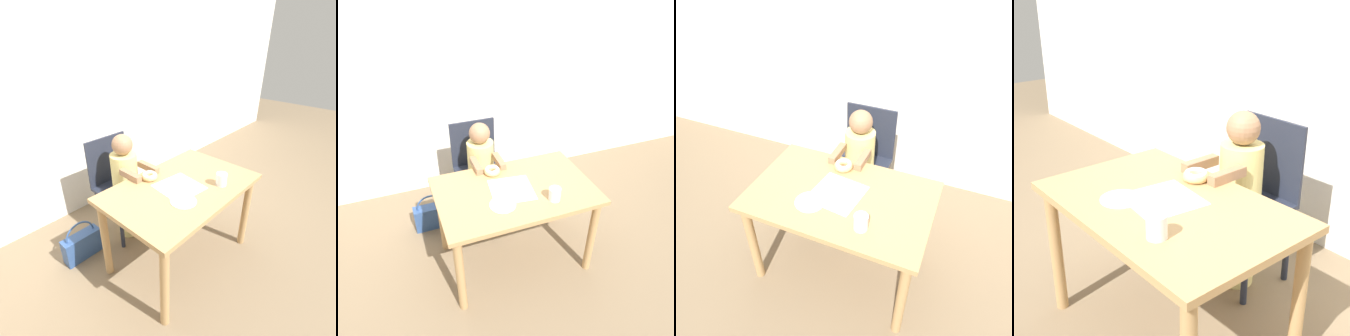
{
  "view_description": "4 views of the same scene",
  "coord_description": "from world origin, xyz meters",
  "views": [
    {
      "loc": [
        -1.28,
        -1.05,
        1.75
      ],
      "look_at": [
        -0.03,
        0.11,
        0.83
      ],
      "focal_mm": 28.0,
      "sensor_mm": 36.0,
      "label": 1
    },
    {
      "loc": [
        -0.73,
        -1.75,
        2.15
      ],
      "look_at": [
        -0.03,
        0.11,
        0.83
      ],
      "focal_mm": 35.0,
      "sensor_mm": 36.0,
      "label": 2
    },
    {
      "loc": [
        0.61,
        -1.37,
        2.09
      ],
      "look_at": [
        -0.03,
        0.11,
        0.83
      ],
      "focal_mm": 35.0,
      "sensor_mm": 36.0,
      "label": 3
    },
    {
      "loc": [
        1.43,
        -1.1,
        1.62
      ],
      "look_at": [
        -0.03,
        0.11,
        0.83
      ],
      "focal_mm": 50.0,
      "sensor_mm": 36.0,
      "label": 4
    }
  ],
  "objects": [
    {
      "name": "ground_plane",
      "position": [
        0.0,
        0.0,
        0.0
      ],
      "size": [
        12.0,
        12.0,
        0.0
      ],
      "primitive_type": "plane",
      "color": "#7A664C"
    },
    {
      "name": "wall_back",
      "position": [
        0.0,
        1.27,
        1.25
      ],
      "size": [
        8.0,
        0.05,
        2.5
      ],
      "color": "silver",
      "rests_on": "ground_plane"
    },
    {
      "name": "dining_table",
      "position": [
        0.0,
        0.0,
        0.61
      ],
      "size": [
        1.14,
        0.73,
        0.71
      ],
      "color": "tan",
      "rests_on": "ground_plane"
    },
    {
      "name": "chair",
      "position": [
        -0.09,
        0.68,
        0.48
      ],
      "size": [
        0.41,
        0.41,
        0.91
      ],
      "color": "#232838",
      "rests_on": "ground_plane"
    },
    {
      "name": "child_figure",
      "position": [
        -0.09,
        0.56,
        0.51
      ],
      "size": [
        0.24,
        0.42,
        1.0
      ],
      "color": "#E0D17F",
      "rests_on": "ground_plane"
    },
    {
      "name": "donut",
      "position": [
        -0.09,
        0.25,
        0.74
      ],
      "size": [
        0.13,
        0.13,
        0.05
      ],
      "color": "#DBB270",
      "rests_on": "dining_table"
    },
    {
      "name": "napkin",
      "position": [
        -0.03,
        0.0,
        0.72
      ],
      "size": [
        0.34,
        0.34,
        0.0
      ],
      "color": "white",
      "rests_on": "dining_table"
    },
    {
      "name": "handbag",
      "position": [
        -0.56,
        0.61,
        0.13
      ],
      "size": [
        0.32,
        0.11,
        0.36
      ],
      "color": "#2D4C84",
      "rests_on": "ground_plane"
    },
    {
      "name": "cup",
      "position": [
        0.21,
        -0.21,
        0.76
      ],
      "size": [
        0.08,
        0.08,
        0.1
      ],
      "color": "white",
      "rests_on": "dining_table"
    },
    {
      "name": "plate",
      "position": [
        -0.14,
        -0.14,
        0.72
      ],
      "size": [
        0.18,
        0.18,
        0.01
      ],
      "color": "white",
      "rests_on": "dining_table"
    }
  ]
}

